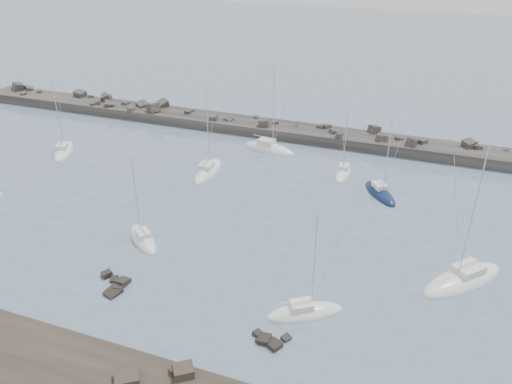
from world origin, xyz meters
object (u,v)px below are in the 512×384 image
sailboat_3 (208,171)px  sailboat_8 (380,194)px  sailboat_4 (269,149)px  sailboat_9 (462,280)px  sailboat_1 (64,152)px  sailboat_6 (343,173)px  sailboat_7 (305,313)px  sailboat_5 (143,239)px

sailboat_3 → sailboat_8: sailboat_3 is taller
sailboat_4 → sailboat_9: size_ratio=0.88×
sailboat_1 → sailboat_3: sailboat_3 is taller
sailboat_8 → sailboat_6: bearing=143.1°
sailboat_6 → sailboat_9: bearing=-51.2°
sailboat_4 → sailboat_9: bearing=-40.4°
sailboat_3 → sailboat_1: bearing=-176.9°
sailboat_6 → sailboat_9: size_ratio=0.63×
sailboat_4 → sailboat_7: size_ratio=1.24×
sailboat_6 → sailboat_9: 27.29m
sailboat_8 → sailboat_5: bearing=-139.3°
sailboat_3 → sailboat_9: sailboat_9 is taller
sailboat_3 → sailboat_7: bearing=-48.8°
sailboat_9 → sailboat_7: bearing=-143.6°
sailboat_5 → sailboat_4: bearing=80.3°
sailboat_6 → sailboat_5: bearing=-125.8°
sailboat_3 → sailboat_9: 39.49m
sailboat_1 → sailboat_4: size_ratio=0.86×
sailboat_4 → sailboat_7: 40.18m
sailboat_1 → sailboat_7: 53.66m
sailboat_7 → sailboat_9: sailboat_9 is taller
sailboat_4 → sailboat_6: (13.57, -4.85, -0.02)m
sailboat_4 → sailboat_8: sailboat_4 is taller
sailboat_1 → sailboat_8: bearing=3.6°
sailboat_5 → sailboat_9: sailboat_9 is taller
sailboat_4 → sailboat_5: 31.48m
sailboat_7 → sailboat_5: bearing=165.2°
sailboat_9 → sailboat_3: bearing=158.0°
sailboat_6 → sailboat_7: bearing=-85.2°
sailboat_8 → sailboat_9: bearing=-56.8°
sailboat_6 → sailboat_8: size_ratio=0.89×
sailboat_3 → sailboat_4: sailboat_4 is taller
sailboat_3 → sailboat_5: size_ratio=1.23×
sailboat_6 → sailboat_7: (2.70, -31.89, -0.00)m
sailboat_5 → sailboat_6: 32.28m
sailboat_1 → sailboat_7: sailboat_1 is taller
sailboat_1 → sailboat_8: 51.56m
sailboat_1 → sailboat_3: (25.75, 1.39, 0.00)m
sailboat_5 → sailboat_8: 33.05m
sailboat_9 → sailboat_5: bearing=-172.2°
sailboat_7 → sailboat_9: (14.38, 10.61, 0.02)m
sailboat_1 → sailboat_5: (26.39, -18.30, -0.00)m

